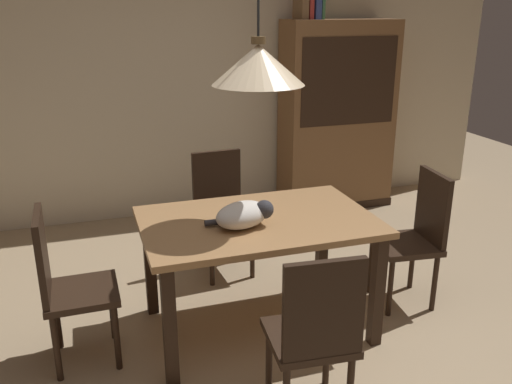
# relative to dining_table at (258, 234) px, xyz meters

# --- Properties ---
(ground) EXTENTS (10.00, 10.00, 0.00)m
(ground) POSITION_rel_dining_table_xyz_m (0.09, -0.38, -0.65)
(ground) COLOR tan
(back_wall) EXTENTS (6.40, 0.10, 2.90)m
(back_wall) POSITION_rel_dining_table_xyz_m (0.09, 2.27, 0.80)
(back_wall) COLOR beige
(back_wall) RESTS_ON ground
(dining_table) EXTENTS (1.40, 0.90, 0.75)m
(dining_table) POSITION_rel_dining_table_xyz_m (0.00, 0.00, 0.00)
(dining_table) COLOR #A87A4C
(dining_table) RESTS_ON ground
(chair_far_back) EXTENTS (0.43, 0.43, 0.93)m
(chair_far_back) POSITION_rel_dining_table_xyz_m (-0.01, 0.88, -0.14)
(chair_far_back) COLOR black
(chair_far_back) RESTS_ON ground
(chair_near_front) EXTENTS (0.43, 0.43, 0.93)m
(chair_near_front) POSITION_rel_dining_table_xyz_m (-0.01, -0.88, -0.14)
(chair_near_front) COLOR black
(chair_near_front) RESTS_ON ground
(chair_right_side) EXTENTS (0.44, 0.44, 0.93)m
(chair_right_side) POSITION_rel_dining_table_xyz_m (1.13, -0.01, -0.14)
(chair_right_side) COLOR black
(chair_right_side) RESTS_ON ground
(chair_left_side) EXTENTS (0.40, 0.40, 0.93)m
(chair_left_side) POSITION_rel_dining_table_xyz_m (-1.13, -0.00, -0.14)
(chair_left_side) COLOR black
(chair_left_side) RESTS_ON ground
(cat_sleeping) EXTENTS (0.41, 0.33, 0.16)m
(cat_sleeping) POSITION_rel_dining_table_xyz_m (-0.12, -0.09, 0.18)
(cat_sleeping) COLOR silver
(cat_sleeping) RESTS_ON dining_table
(pendant_lamp) EXTENTS (0.52, 0.52, 1.30)m
(pendant_lamp) POSITION_rel_dining_table_xyz_m (0.00, 0.00, 1.01)
(pendant_lamp) COLOR beige
(hutch_bookcase) EXTENTS (1.12, 0.45, 1.85)m
(hutch_bookcase) POSITION_rel_dining_table_xyz_m (1.47, 1.94, 0.24)
(hutch_bookcase) COLOR brown
(hutch_bookcase) RESTS_ON ground
(book_brown_thick) EXTENTS (0.06, 0.24, 0.22)m
(book_brown_thick) POSITION_rel_dining_table_xyz_m (1.05, 1.94, 1.31)
(book_brown_thick) COLOR brown
(book_brown_thick) RESTS_ON hutch_bookcase
(book_red_tall) EXTENTS (0.04, 0.22, 0.28)m
(book_red_tall) POSITION_rel_dining_table_xyz_m (1.12, 1.94, 1.34)
(book_red_tall) COLOR #B73833
(book_red_tall) RESTS_ON hutch_bookcase
(book_blue_wide) EXTENTS (0.06, 0.24, 0.24)m
(book_blue_wide) POSITION_rel_dining_table_xyz_m (1.18, 1.94, 1.32)
(book_blue_wide) COLOR #384C93
(book_blue_wide) RESTS_ON hutch_bookcase
(book_green_slim) EXTENTS (0.03, 0.20, 0.26)m
(book_green_slim) POSITION_rel_dining_table_xyz_m (1.24, 1.94, 1.33)
(book_green_slim) COLOR #427A4C
(book_green_slim) RESTS_ON hutch_bookcase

